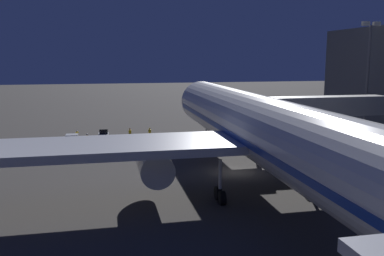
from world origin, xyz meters
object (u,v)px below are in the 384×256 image
at_px(traffic_cone_nose_starboard, 184,138).
at_px(apron_floodlight_mast, 368,71).
at_px(ground_crew_by_tug, 77,135).
at_px(airliner_at_gate, 273,135).
at_px(baggage_tug_lead, 104,137).
at_px(jet_bridge, 302,107).
at_px(ground_crew_under_port_wing, 150,132).
at_px(ground_crew_by_belt_loader, 130,134).
at_px(baggage_container_near_belt, 72,140).
at_px(ground_crew_near_nose_gear, 87,140).
at_px(traffic_cone_nose_port, 212,137).

bearing_deg(traffic_cone_nose_starboard, apron_floodlight_mast, 171.97).
bearing_deg(ground_crew_by_tug, traffic_cone_nose_starboard, 174.42).
height_order(airliner_at_gate, baggage_tug_lead, airliner_at_gate).
bearing_deg(jet_bridge, ground_crew_under_port_wing, -36.77).
bearing_deg(ground_crew_by_belt_loader, airliner_at_gate, 108.81).
bearing_deg(apron_floodlight_mast, airliner_at_gate, 43.73).
bearing_deg(baggage_container_near_belt, ground_crew_under_port_wing, -165.35).
bearing_deg(jet_bridge, ground_crew_by_belt_loader, -31.35).
xyz_separation_m(ground_crew_near_nose_gear, traffic_cone_nose_starboard, (-13.98, -2.39, -0.77)).
height_order(baggage_tug_lead, ground_crew_under_port_wing, baggage_tug_lead).
bearing_deg(ground_crew_near_nose_gear, apron_floodlight_mast, 177.91).
relative_size(jet_bridge, ground_crew_by_tug, 11.50).
bearing_deg(ground_crew_under_port_wing, ground_crew_near_nose_gear, 26.19).
relative_size(baggage_container_near_belt, traffic_cone_nose_port, 3.07).
relative_size(jet_bridge, ground_crew_under_port_wing, 12.09).
height_order(apron_floodlight_mast, ground_crew_under_port_wing, apron_floodlight_mast).
xyz_separation_m(jet_bridge, ground_crew_near_nose_gear, (27.24, -9.09, -4.94)).
relative_size(baggage_tug_lead, ground_crew_under_port_wing, 1.54).
bearing_deg(traffic_cone_nose_starboard, airliner_at_gate, 94.45).
bearing_deg(ground_crew_by_tug, traffic_cone_nose_port, 175.64).
distance_m(baggage_tug_lead, ground_crew_near_nose_gear, 3.89).
distance_m(jet_bridge, baggage_container_near_belt, 31.68).
xyz_separation_m(ground_crew_near_nose_gear, ground_crew_by_tug, (1.60, -3.91, -0.07)).
bearing_deg(airliner_at_gate, traffic_cone_nose_starboard, -85.55).
distance_m(jet_bridge, apron_floodlight_mast, 16.84).
distance_m(apron_floodlight_mast, baggage_container_near_belt, 44.93).
bearing_deg(traffic_cone_nose_port, ground_crew_by_belt_loader, -6.59).
bearing_deg(traffic_cone_nose_port, ground_crew_near_nose_gear, 7.40).
distance_m(apron_floodlight_mast, ground_crew_by_belt_loader, 37.18).
bearing_deg(airliner_at_gate, jet_bridge, -123.32).
bearing_deg(traffic_cone_nose_starboard, baggage_tug_lead, -3.95).
distance_m(airliner_at_gate, ground_crew_near_nose_gear, 30.93).
bearing_deg(ground_crew_by_belt_loader, baggage_tug_lead, 8.98).
height_order(ground_crew_by_belt_loader, traffic_cone_nose_starboard, ground_crew_by_belt_loader).
distance_m(jet_bridge, ground_crew_under_port_wing, 23.21).
relative_size(baggage_tug_lead, ground_crew_by_belt_loader, 1.44).
distance_m(ground_crew_near_nose_gear, ground_crew_under_port_wing, 10.13).
bearing_deg(traffic_cone_nose_port, apron_floodlight_mast, 170.48).
bearing_deg(ground_crew_near_nose_gear, jet_bridge, 161.54).
bearing_deg(ground_crew_under_port_wing, baggage_tug_lead, 10.45).
height_order(jet_bridge, baggage_container_near_belt, jet_bridge).
bearing_deg(traffic_cone_nose_port, ground_crew_under_port_wing, -12.65).
relative_size(ground_crew_near_nose_gear, ground_crew_by_tug, 1.07).
xyz_separation_m(ground_crew_by_tug, traffic_cone_nose_starboard, (-15.58, 1.52, -0.70)).
bearing_deg(traffic_cone_nose_starboard, ground_crew_near_nose_gear, 9.68).
distance_m(jet_bridge, ground_crew_by_belt_loader, 25.30).
bearing_deg(apron_floodlight_mast, baggage_container_near_belt, -3.98).
height_order(apron_floodlight_mast, ground_crew_near_nose_gear, apron_floodlight_mast).
distance_m(apron_floodlight_mast, ground_crew_under_port_wing, 34.41).
xyz_separation_m(jet_bridge, apron_floodlight_mast, (-14.44, -7.57, 4.20)).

